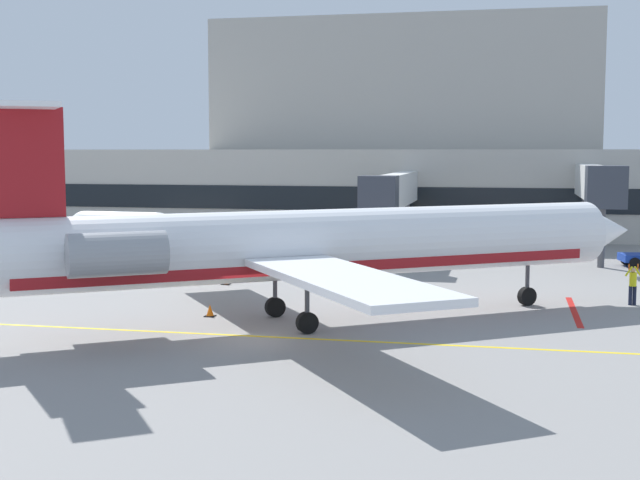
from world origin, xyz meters
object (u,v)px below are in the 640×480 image
fuel_tank (121,227)px  pushback_tractor (380,242)px  regional_jet (308,245)px  marshaller (633,284)px  baggage_tug (168,241)px

fuel_tank → pushback_tractor: bearing=-5.2°
regional_jet → pushback_tractor: regional_jet is taller
pushback_tractor → marshaller: pushback_tractor is taller
baggage_tug → pushback_tractor: pushback_tractor is taller
pushback_tractor → fuel_tank: 20.74m
regional_jet → pushback_tractor: size_ratio=7.13×
fuel_tank → marshaller: 40.11m
regional_jet → baggage_tug: (-15.74, 22.83, -2.51)m
baggage_tug → marshaller: bearing=-26.5°
baggage_tug → pushback_tractor: size_ratio=0.77×
regional_jet → pushback_tractor: (-0.41, 24.55, -2.39)m
baggage_tug → marshaller: baggage_tug is taller
marshaller → baggage_tug: bearing=153.5°
regional_jet → fuel_tank: bearing=128.6°
pushback_tractor → marshaller: size_ratio=2.08×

